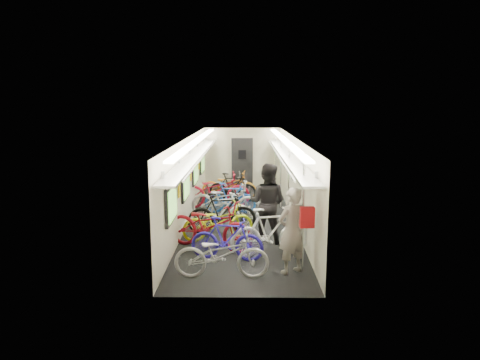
{
  "coord_description": "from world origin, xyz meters",
  "views": [
    {
      "loc": [
        0.09,
        -11.97,
        3.32
      ],
      "look_at": [
        -0.04,
        0.24,
        1.15
      ],
      "focal_mm": 32.0,
      "sensor_mm": 36.0,
      "label": 1
    }
  ],
  "objects_px": {
    "bicycle_1": "(227,239)",
    "backpack": "(307,217)",
    "passenger_near": "(292,231)",
    "passenger_mid": "(267,203)",
    "bicycle_0": "(222,254)"
  },
  "relations": [
    {
      "from": "passenger_mid",
      "to": "bicycle_0",
      "type": "bearing_deg",
      "value": 89.25
    },
    {
      "from": "passenger_near",
      "to": "backpack",
      "type": "relative_size",
      "value": 4.56
    },
    {
      "from": "passenger_near",
      "to": "backpack",
      "type": "xyz_separation_m",
      "value": [
        0.22,
        -0.52,
        0.41
      ]
    },
    {
      "from": "passenger_near",
      "to": "backpack",
      "type": "bearing_deg",
      "value": 80.68
    },
    {
      "from": "bicycle_0",
      "to": "bicycle_1",
      "type": "distance_m",
      "value": 0.96
    },
    {
      "from": "passenger_mid",
      "to": "backpack",
      "type": "relative_size",
      "value": 5.07
    },
    {
      "from": "bicycle_1",
      "to": "passenger_mid",
      "type": "distance_m",
      "value": 1.7
    },
    {
      "from": "bicycle_0",
      "to": "backpack",
      "type": "xyz_separation_m",
      "value": [
        1.59,
        -0.24,
        0.8
      ]
    },
    {
      "from": "bicycle_1",
      "to": "backpack",
      "type": "bearing_deg",
      "value": -118.13
    },
    {
      "from": "passenger_near",
      "to": "passenger_mid",
      "type": "height_order",
      "value": "passenger_mid"
    },
    {
      "from": "bicycle_1",
      "to": "passenger_near",
      "type": "relative_size",
      "value": 0.92
    },
    {
      "from": "passenger_near",
      "to": "passenger_mid",
      "type": "bearing_deg",
      "value": -111.88
    },
    {
      "from": "passenger_mid",
      "to": "backpack",
      "type": "height_order",
      "value": "passenger_mid"
    },
    {
      "from": "bicycle_1",
      "to": "passenger_near",
      "type": "height_order",
      "value": "passenger_near"
    },
    {
      "from": "bicycle_1",
      "to": "passenger_near",
      "type": "bearing_deg",
      "value": -107.44
    }
  ]
}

